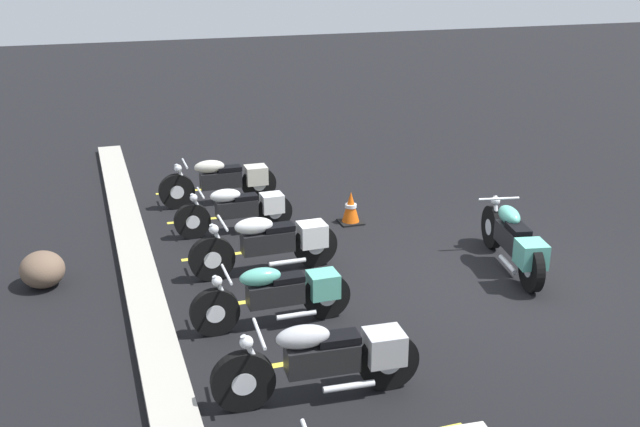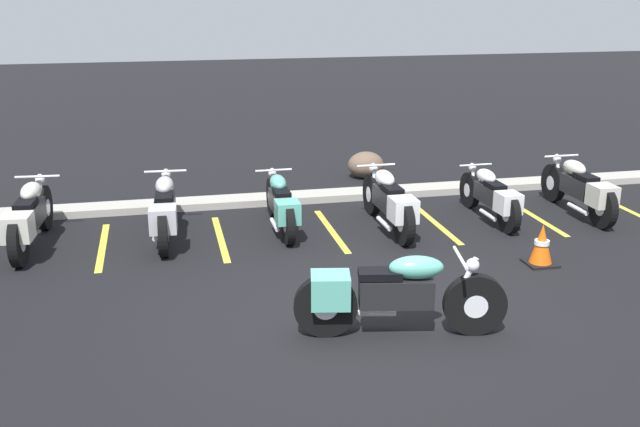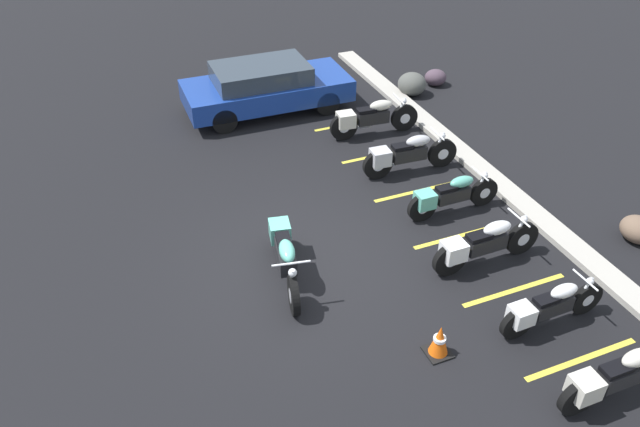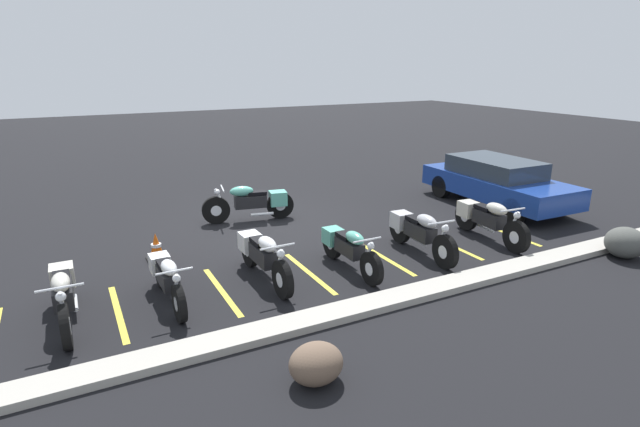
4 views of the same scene
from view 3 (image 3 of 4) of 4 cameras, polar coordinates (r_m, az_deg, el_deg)
ground at (r=11.52m, az=-1.84°, el=-4.69°), size 60.00×60.00×0.00m
motorcycle_teal_featured at (r=11.01m, az=-3.21°, el=-3.76°), size 2.27×0.80×0.90m
parked_bike_0 at (r=15.45m, az=4.60°, el=8.71°), size 0.64×2.29×0.90m
parked_bike_1 at (r=14.00m, az=7.87°, el=5.38°), size 0.64×2.26×0.89m
parked_bike_2 at (r=12.82m, az=11.76°, el=1.62°), size 0.58×2.07×0.82m
parked_bike_3 at (r=11.61m, az=14.62°, el=-2.74°), size 0.63×2.23×0.88m
parked_bike_4 at (r=10.75m, az=20.19°, el=-8.02°), size 0.56×2.00×0.79m
parked_bike_5 at (r=10.03m, az=25.60°, el=-13.30°), size 0.61×2.19×0.86m
car_blue at (r=16.63m, az=-5.01°, el=11.50°), size 1.88×4.33×1.29m
concrete_curb at (r=13.64m, az=18.01°, el=0.85°), size 18.00×0.50×0.12m
landscape_rock_0 at (r=18.52m, az=10.52°, el=12.13°), size 0.76×0.79×0.46m
landscape_rock_1 at (r=17.79m, az=8.41°, el=11.63°), size 1.10×1.09×0.63m
landscape_rock_2 at (r=13.40m, az=27.10°, el=-1.31°), size 0.78×0.71×0.51m
traffic_cone at (r=9.97m, az=10.86°, el=-11.38°), size 0.40×0.40×0.57m
stall_line_0 at (r=16.20m, az=3.01°, el=8.23°), size 0.10×2.10×0.00m
stall_line_1 at (r=14.88m, az=5.75°, el=5.41°), size 0.10×2.10×0.00m
stall_line_2 at (r=13.64m, az=8.97°, el=2.05°), size 0.10×2.10×0.00m
stall_line_3 at (r=12.51m, az=12.79°, el=-1.96°), size 0.10×2.10×0.00m
stall_line_4 at (r=11.52m, az=17.35°, el=-6.70°), size 0.10×2.10×0.00m
stall_line_5 at (r=10.70m, az=22.79°, el=-12.19°), size 0.10×2.10×0.00m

